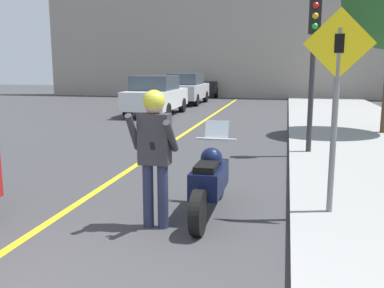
# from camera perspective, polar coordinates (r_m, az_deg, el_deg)

# --- Properties ---
(road_center_line) EXTENTS (0.12, 36.00, 0.01)m
(road_center_line) POSITION_cam_1_polar(r_m,az_deg,el_deg) (9.56, -6.72, -2.32)
(road_center_line) COLOR yellow
(road_center_line) RESTS_ON ground
(building_backdrop) EXTENTS (28.00, 1.20, 9.20)m
(building_backdrop) POSITION_cam_1_polar(r_m,az_deg,el_deg) (29.01, 7.79, 15.26)
(building_backdrop) COLOR gray
(building_backdrop) RESTS_ON ground
(motorcycle) EXTENTS (0.62, 2.17, 1.28)m
(motorcycle) POSITION_cam_1_polar(r_m,az_deg,el_deg) (6.10, 2.37, -4.88)
(motorcycle) COLOR black
(motorcycle) RESTS_ON ground
(person_biker) EXTENTS (0.59, 0.49, 1.80)m
(person_biker) POSITION_cam_1_polar(r_m,az_deg,el_deg) (5.46, -5.02, 0.01)
(person_biker) COLOR #282D4C
(person_biker) RESTS_ON ground
(crossing_sign) EXTENTS (0.91, 0.08, 2.72)m
(crossing_sign) POSITION_cam_1_polar(r_m,az_deg,el_deg) (5.96, 18.67, 6.52)
(crossing_sign) COLOR slate
(crossing_sign) RESTS_ON sidewalk_curb
(traffic_light) EXTENTS (0.26, 0.30, 3.44)m
(traffic_light) POSITION_cam_1_polar(r_m,az_deg,el_deg) (10.20, 15.89, 12.38)
(traffic_light) COLOR #2D2D30
(traffic_light) RESTS_ON sidewalk_curb
(parked_car_white) EXTENTS (1.88, 4.20, 1.68)m
(parked_car_white) POSITION_cam_1_polar(r_m,az_deg,el_deg) (18.52, -4.81, 6.52)
(parked_car_white) COLOR black
(parked_car_white) RESTS_ON ground
(parked_car_silver) EXTENTS (1.88, 4.20, 1.68)m
(parked_car_silver) POSITION_cam_1_polar(r_m,az_deg,el_deg) (23.86, -0.76, 7.42)
(parked_car_silver) COLOR black
(parked_car_silver) RESTS_ON ground
(parked_car_black) EXTENTS (1.88, 4.20, 1.68)m
(parked_car_black) POSITION_cam_1_polar(r_m,az_deg,el_deg) (29.95, 2.08, 8.02)
(parked_car_black) COLOR black
(parked_car_black) RESTS_ON ground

